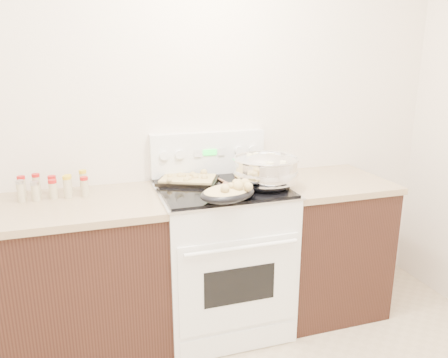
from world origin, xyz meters
name	(u,v)px	position (x,y,z in m)	size (l,w,h in m)	color
room_shell	(259,54)	(0.00, 0.00, 1.70)	(4.10, 3.60, 2.75)	#F1E2D0
counter_left	(85,277)	(-0.48, 1.43, 0.46)	(0.93, 0.67, 0.92)	black
counter_right	(323,243)	(1.08, 1.43, 0.46)	(0.73, 0.67, 0.92)	black
kitchen_range	(221,254)	(0.35, 1.42, 0.49)	(0.78, 0.73, 1.22)	white
mixing_bowl	(266,172)	(0.60, 1.34, 1.03)	(0.45, 0.45, 0.23)	silver
roasting_pan	(228,192)	(0.30, 1.14, 0.99)	(0.39, 0.33, 0.12)	black
baking_sheet	(188,179)	(0.18, 1.56, 0.96)	(0.43, 0.38, 0.06)	black
wooden_spoon	(225,184)	(0.37, 1.41, 0.95)	(0.07, 0.24, 0.04)	#A8704C
blue_ladle	(282,181)	(0.68, 1.28, 0.98)	(0.10, 0.30, 0.11)	#7BABB8
spice_jars	(53,186)	(-0.61, 1.58, 0.98)	(0.38, 0.15, 0.13)	#BFB28C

